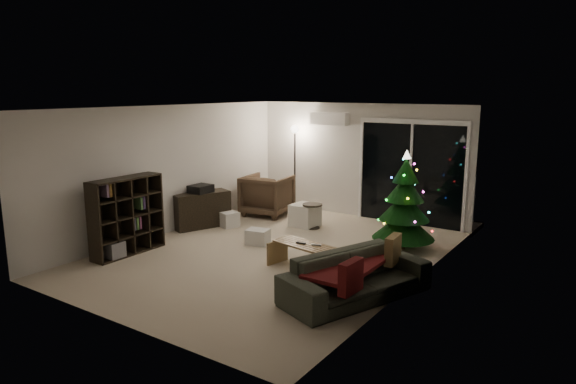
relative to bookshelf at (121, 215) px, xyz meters
name	(u,v)px	position (x,y,z in m)	size (l,w,h in m)	color
room	(339,185)	(2.71, 2.89, 0.35)	(6.50, 7.51, 2.60)	beige
bookshelf	(121,215)	(0.00, 0.00, 0.00)	(0.34, 1.34, 1.34)	black
media_cabinet	(201,210)	(0.00, 1.99, -0.30)	(0.44, 1.16, 0.73)	black
stereo	(201,189)	(0.00, 1.99, 0.14)	(0.37, 0.44, 0.15)	black
armchair	(267,195)	(0.50, 3.59, -0.21)	(0.97, 1.00, 0.91)	#432E23
ottoman	(305,215)	(1.73, 3.24, -0.44)	(0.51, 0.51, 0.46)	beige
cardboard_box_a	(228,219)	(0.41, 2.33, -0.51)	(0.44, 0.33, 0.31)	silver
cardboard_box_b	(258,237)	(1.69, 1.68, -0.53)	(0.40, 0.30, 0.28)	silver
side_table	(312,216)	(1.95, 3.18, -0.41)	(0.41, 0.41, 0.51)	black
floor_lamp	(295,169)	(0.75, 4.34, 0.30)	(0.31, 0.31, 1.93)	black
sofa	(356,276)	(4.30, 0.46, -0.36)	(2.13, 0.83, 0.62)	#494F41
sofa_throw	(350,265)	(4.20, 0.46, -0.22)	(0.66, 1.53, 0.05)	#53150D
cushion_a	(393,250)	(4.55, 1.11, -0.11)	(0.12, 0.41, 0.41)	brown
cushion_b	(351,277)	(4.55, -0.19, -0.11)	(0.12, 0.41, 0.41)	#53150D
coffee_table	(309,258)	(3.19, 1.04, -0.47)	(1.28, 0.45, 0.40)	#9A7848
remote_a	(301,243)	(3.04, 1.04, -0.25)	(0.16, 0.05, 0.02)	black
remote_b	(316,245)	(3.29, 1.09, -0.25)	(0.15, 0.04, 0.02)	slate
christmas_tree	(405,200)	(4.00, 2.90, 0.22)	(1.10, 1.10, 1.77)	black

